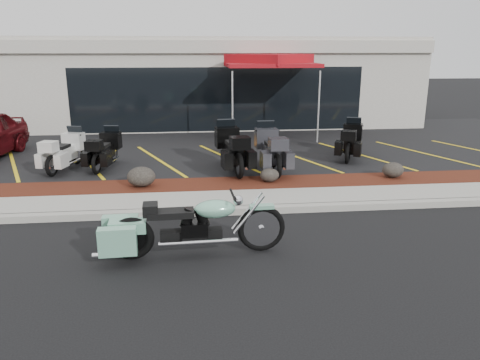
{
  "coord_description": "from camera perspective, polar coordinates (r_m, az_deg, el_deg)",
  "views": [
    {
      "loc": [
        -1.2,
        -8.88,
        3.58
      ],
      "look_at": [
        -0.12,
        1.2,
        0.69
      ],
      "focal_mm": 35.0,
      "sensor_mm": 36.0,
      "label": 1
    }
  ],
  "objects": [
    {
      "name": "touring_black_mid",
      "position": [
        14.11,
        -1.72,
        4.7
      ],
      "size": [
        1.2,
        2.47,
        1.38
      ],
      "primitive_type": null,
      "rotation": [
        0.0,
        0.0,
        1.7
      ],
      "color": "black",
      "rests_on": "upper_lot"
    },
    {
      "name": "boulder_right",
      "position": [
        13.35,
        18.15,
        1.18
      ],
      "size": [
        0.59,
        0.49,
        0.41
      ],
      "primitive_type": "ellipsoid",
      "color": "black",
      "rests_on": "mulch_bed"
    },
    {
      "name": "touring_white",
      "position": [
        14.98,
        -19.36,
        4.05
      ],
      "size": [
        1.23,
        2.14,
        1.17
      ],
      "primitive_type": null,
      "rotation": [
        0.0,
        0.0,
        1.32
      ],
      "color": "silver",
      "rests_on": "upper_lot"
    },
    {
      "name": "hero_cruiser",
      "position": [
        8.4,
        2.63,
        -5.1
      ],
      "size": [
        3.27,
        0.95,
        1.14
      ],
      "primitive_type": null,
      "rotation": [
        0.0,
        0.0,
        0.04
      ],
      "color": "#77BA9B",
      "rests_on": "ground"
    },
    {
      "name": "mulch_bed",
      "position": [
        12.25,
        -0.24,
        -0.69
      ],
      "size": [
        24.0,
        1.2,
        0.16
      ],
      "primitive_type": "cube",
      "color": "#35110C",
      "rests_on": "ground"
    },
    {
      "name": "ground",
      "position": [
        9.65,
        1.48,
        -5.87
      ],
      "size": [
        90.0,
        90.0,
        0.0
      ],
      "primitive_type": "plane",
      "color": "black",
      "rests_on": "ground"
    },
    {
      "name": "curb",
      "position": [
        10.46,
        0.84,
        -3.67
      ],
      "size": [
        24.0,
        0.25,
        0.15
      ],
      "primitive_type": "cube",
      "color": "gray",
      "rests_on": "ground"
    },
    {
      "name": "popup_canopy",
      "position": [
        18.7,
        3.61,
        14.21
      ],
      "size": [
        4.43,
        4.43,
        3.18
      ],
      "rotation": [
        0.0,
        0.0,
        0.38
      ],
      "color": "silver",
      "rests_on": "upper_lot"
    },
    {
      "name": "touring_grey",
      "position": [
        14.14,
        3.1,
        4.61
      ],
      "size": [
        0.96,
        2.32,
        1.33
      ],
      "primitive_type": null,
      "rotation": [
        0.0,
        0.0,
        1.61
      ],
      "color": "#303035",
      "rests_on": "upper_lot"
    },
    {
      "name": "traffic_cone",
      "position": [
        16.94,
        -1.85,
        4.95
      ],
      "size": [
        0.38,
        0.38,
        0.43
      ],
      "primitive_type": "cone",
      "rotation": [
        0.0,
        0.0,
        0.23
      ],
      "color": "orange",
      "rests_on": "upper_lot"
    },
    {
      "name": "touring_black_rear",
      "position": [
        16.03,
        13.61,
        5.32
      ],
      "size": [
        1.59,
        2.23,
        1.22
      ],
      "primitive_type": null,
      "rotation": [
        0.0,
        0.0,
        1.15
      ],
      "color": "black",
      "rests_on": "upper_lot"
    },
    {
      "name": "upper_lot",
      "position": [
        17.48,
        -2.06,
        4.32
      ],
      "size": [
        26.0,
        9.6,
        0.15
      ],
      "primitive_type": "cube",
      "color": "black",
      "rests_on": "ground"
    },
    {
      "name": "sidewalk",
      "position": [
        11.12,
        0.4,
        -2.47
      ],
      "size": [
        24.0,
        1.2,
        0.15
      ],
      "primitive_type": "cube",
      "color": "gray",
      "rests_on": "ground"
    },
    {
      "name": "boulder_left",
      "position": [
        12.11,
        -11.95,
        0.39
      ],
      "size": [
        0.72,
        0.6,
        0.51
      ],
      "primitive_type": "ellipsoid",
      "color": "black",
      "rests_on": "mulch_bed"
    },
    {
      "name": "dealership_building",
      "position": [
        23.43,
        -3.24,
        12.02
      ],
      "size": [
        18.0,
        8.16,
        4.0
      ],
      "color": "#A29E92",
      "rests_on": "ground"
    },
    {
      "name": "boulder_mid",
      "position": [
        12.31,
        3.63,
        0.61
      ],
      "size": [
        0.51,
        0.42,
        0.36
      ],
      "primitive_type": "ellipsoid",
      "color": "black",
      "rests_on": "mulch_bed"
    },
    {
      "name": "touring_black_front",
      "position": [
        14.87,
        -15.27,
        4.27
      ],
      "size": [
        1.08,
        2.08,
        1.15
      ],
      "primitive_type": null,
      "rotation": [
        0.0,
        0.0,
        1.4
      ],
      "color": "black",
      "rests_on": "upper_lot"
    }
  ]
}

